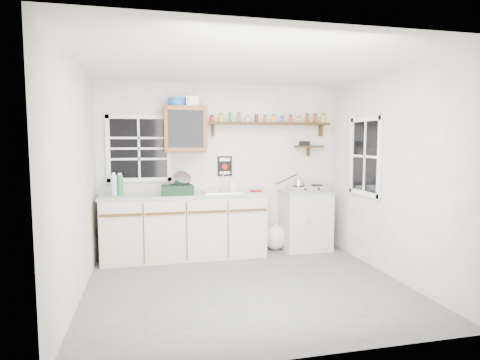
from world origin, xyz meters
name	(u,v)px	position (x,y,z in m)	size (l,w,h in m)	color
room	(247,177)	(0.00, 0.00, 1.25)	(3.64, 3.24, 2.54)	#505053
main_cabinet	(185,225)	(-0.58, 1.30, 0.46)	(2.31, 0.63, 0.92)	beige
right_cabinet	(305,220)	(1.25, 1.32, 0.46)	(0.73, 0.57, 0.91)	silver
sink	(222,192)	(-0.05, 1.30, 0.93)	(0.52, 0.44, 0.29)	silver
upper_cabinet	(185,129)	(-0.55, 1.44, 1.82)	(0.60, 0.32, 0.65)	brown
upper_cabinet_clutter	(184,102)	(-0.57, 1.44, 2.21)	(0.43, 0.24, 0.14)	#194DA6
spice_shelf	(270,123)	(0.73, 1.51, 1.93)	(1.91, 0.18, 0.35)	black
secondary_shelf	(308,146)	(1.36, 1.52, 1.58)	(0.45, 0.16, 0.24)	black
warning_sign	(225,166)	(0.05, 1.59, 1.28)	(0.22, 0.02, 0.30)	black
window_back	(139,149)	(-1.20, 1.59, 1.55)	(0.93, 0.03, 0.98)	black
window_right	(365,156)	(1.79, 0.55, 1.45)	(0.03, 0.78, 1.08)	black
water_bottles	(117,185)	(-1.49, 1.32, 1.06)	(0.16, 0.16, 0.31)	silver
dish_rack	(179,187)	(-0.67, 1.21, 1.02)	(0.43, 0.34, 0.33)	black
soap_bottle	(232,185)	(0.14, 1.49, 1.00)	(0.08, 0.08, 0.17)	silver
rag	(256,191)	(0.45, 1.26, 0.93)	(0.14, 0.12, 0.02)	maroon
hotplate	(308,188)	(1.28, 1.31, 0.95)	(0.60, 0.33, 0.09)	silver
saucepan	(298,182)	(1.12, 1.31, 1.04)	(0.42, 0.20, 0.18)	silver
trash_bag	(275,237)	(0.80, 1.40, 0.19)	(0.39, 0.35, 0.44)	silver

